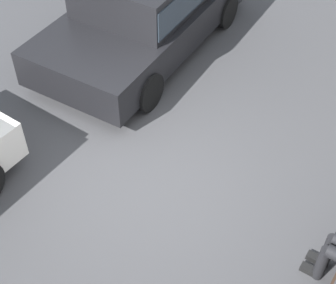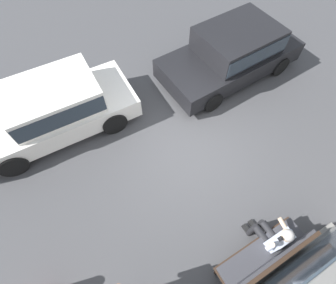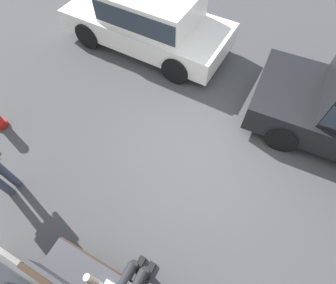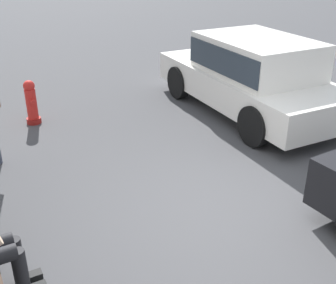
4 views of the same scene
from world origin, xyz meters
name	(u,v)px [view 1 (image 1 of 4)]	position (x,y,z in m)	size (l,w,h in m)	color
ground_plane	(151,184)	(0.00, 0.00, 0.00)	(60.00, 60.00, 0.00)	#424244
parked_car_near	(146,4)	(-2.58, -1.86, 0.80)	(4.30, 2.14, 1.48)	black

